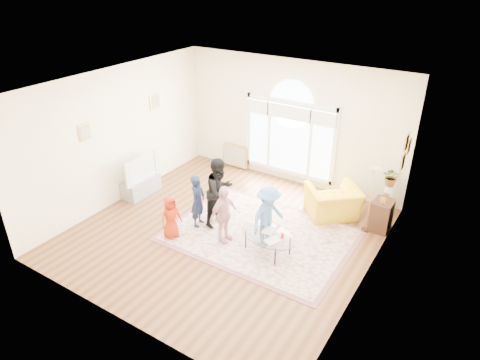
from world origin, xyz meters
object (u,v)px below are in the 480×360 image
Objects in this scene: area_rug at (260,235)px; armchair at (333,202)px; television at (139,167)px; coffee_table at (268,235)px; tv_console at (141,186)px.

armchair is (1.00, 1.57, 0.35)m from area_rug.
area_rug is 3.22× the size of television.
area_rug is 0.71m from coffee_table.
coffee_table is at bearing 31.08° from armchair.
tv_console is (-3.43, -0.01, 0.20)m from area_rug.
television is (0.01, 0.00, 0.53)m from tv_console.
television reaches higher than area_rug.
area_rug is at bearing 14.84° from armchair.
coffee_table is at bearing -6.20° from tv_console.
coffee_table reaches higher than area_rug.
armchair reaches higher than tv_console.
area_rug is 3.50m from television.
tv_console reaches higher than area_rug.
tv_console is 0.89× the size of television.
tv_console is at bearing -22.98° from armchair.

